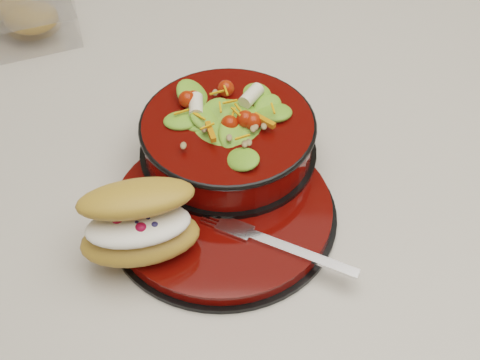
{
  "coord_description": "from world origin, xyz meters",
  "views": [
    {
      "loc": [
        -0.05,
        -0.66,
        1.49
      ],
      "look_at": [
        -0.05,
        -0.14,
        0.94
      ],
      "focal_mm": 50.0,
      "sensor_mm": 36.0,
      "label": 1
    }
  ],
  "objects_px": {
    "island_counter": "(267,308)",
    "dinner_plate": "(223,211)",
    "croissant": "(139,222)",
    "fork": "(281,246)",
    "salad_bowl": "(228,132)"
  },
  "relations": [
    {
      "from": "salad_bowl",
      "to": "croissant",
      "type": "distance_m",
      "value": 0.17
    },
    {
      "from": "croissant",
      "to": "salad_bowl",
      "type": "bearing_deg",
      "value": 45.71
    },
    {
      "from": "dinner_plate",
      "to": "croissant",
      "type": "xyz_separation_m",
      "value": [
        -0.09,
        -0.05,
        0.05
      ]
    },
    {
      "from": "fork",
      "to": "island_counter",
      "type": "bearing_deg",
      "value": 24.31
    },
    {
      "from": "island_counter",
      "to": "croissant",
      "type": "xyz_separation_m",
      "value": [
        -0.15,
        -0.21,
        0.5
      ]
    },
    {
      "from": "island_counter",
      "to": "salad_bowl",
      "type": "xyz_separation_m",
      "value": [
        -0.06,
        -0.07,
        0.5
      ]
    },
    {
      "from": "island_counter",
      "to": "croissant",
      "type": "bearing_deg",
      "value": -125.89
    },
    {
      "from": "dinner_plate",
      "to": "fork",
      "type": "bearing_deg",
      "value": -43.05
    },
    {
      "from": "fork",
      "to": "croissant",
      "type": "bearing_deg",
      "value": 114.19
    },
    {
      "from": "island_counter",
      "to": "croissant",
      "type": "height_order",
      "value": "croissant"
    },
    {
      "from": "island_counter",
      "to": "fork",
      "type": "bearing_deg",
      "value": -91.47
    },
    {
      "from": "dinner_plate",
      "to": "fork",
      "type": "relative_size",
      "value": 1.71
    },
    {
      "from": "dinner_plate",
      "to": "croissant",
      "type": "relative_size",
      "value": 1.9
    },
    {
      "from": "island_counter",
      "to": "dinner_plate",
      "type": "bearing_deg",
      "value": -113.39
    },
    {
      "from": "dinner_plate",
      "to": "salad_bowl",
      "type": "bearing_deg",
      "value": 86.81
    }
  ]
}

